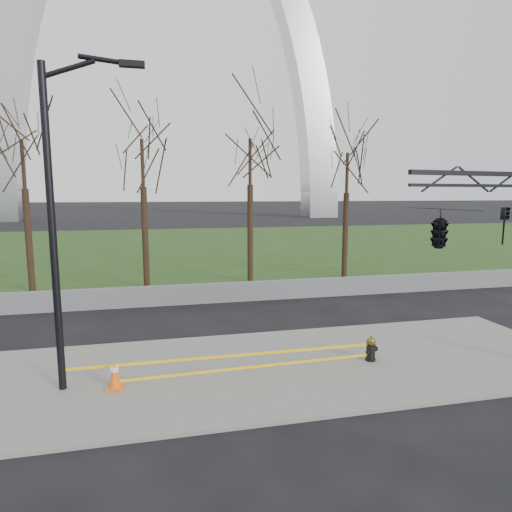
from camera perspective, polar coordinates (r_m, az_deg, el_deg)
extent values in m
plane|color=black|center=(13.00, 3.73, -14.44)|extent=(500.00, 500.00, 0.00)
cube|color=slate|center=(12.98, 3.73, -14.23)|extent=(18.00, 6.00, 0.10)
cube|color=#223B15|center=(41.92, -8.09, 1.36)|extent=(120.00, 40.00, 0.06)
cube|color=#59595B|center=(20.30, -2.76, -4.73)|extent=(60.00, 0.30, 0.90)
cylinder|color=black|center=(13.65, 14.79, -13.00)|extent=(0.31, 0.31, 0.05)
cylinder|color=black|center=(13.56, 14.82, -12.04)|extent=(0.23, 0.23, 0.54)
cylinder|color=black|center=(13.69, 15.32, -11.66)|extent=(0.22, 0.21, 0.14)
cylinder|color=black|center=(13.45, 14.47, -12.11)|extent=(0.12, 0.12, 0.09)
cylinder|color=brown|center=(13.46, 14.87, -10.89)|extent=(0.27, 0.27, 0.05)
ellipsoid|color=brown|center=(13.45, 14.88, -10.67)|extent=(0.25, 0.25, 0.19)
cylinder|color=brown|center=(13.41, 14.90, -10.24)|extent=(0.05, 0.05, 0.07)
cube|color=#FF5C0D|center=(12.04, -18.01, -16.12)|extent=(0.46, 0.46, 0.04)
cone|color=#FF5C0D|center=(11.90, -18.09, -14.50)|extent=(0.29, 0.29, 0.69)
cylinder|color=white|center=(11.85, -18.12, -13.94)|extent=(0.22, 0.22, 0.10)
cylinder|color=black|center=(11.55, -25.14, 2.45)|extent=(0.18, 0.18, 8.00)
cylinder|color=black|center=(11.75, -23.55, 21.59)|extent=(1.26, 0.13, 0.56)
cylinder|color=black|center=(11.71, -19.18, 23.12)|extent=(1.21, 0.13, 0.22)
cube|color=black|center=(11.66, -15.98, 23.06)|extent=(0.60, 0.22, 0.14)
cube|color=black|center=(12.71, 28.28, 9.49)|extent=(4.97, 0.82, 0.12)
cube|color=black|center=(12.71, 28.19, 8.15)|extent=(4.96, 0.78, 0.08)
imported|color=black|center=(13.27, 29.86, 3.45)|extent=(0.19, 0.22, 1.00)
imported|color=black|center=(11.65, 22.98, 3.37)|extent=(0.87, 2.53, 1.00)
cube|color=yellow|center=(12.20, -3.64, -12.99)|extent=(8.50, 0.04, 0.08)
cube|color=yellow|center=(12.29, -0.44, -14.38)|extent=(7.21, 0.27, 0.08)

